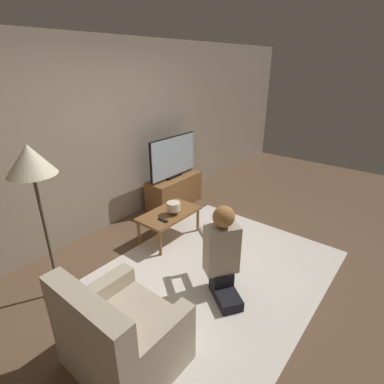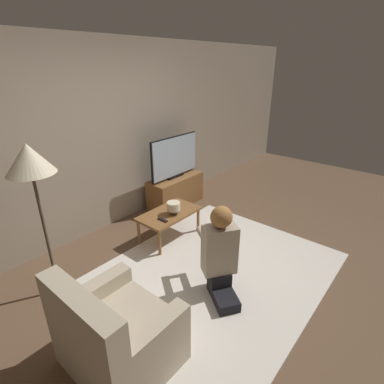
{
  "view_description": "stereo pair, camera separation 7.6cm",
  "coord_description": "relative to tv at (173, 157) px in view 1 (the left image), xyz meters",
  "views": [
    {
      "loc": [
        -2.39,
        -1.57,
        2.27
      ],
      "look_at": [
        0.42,
        0.69,
        0.7
      ],
      "focal_mm": 28.0,
      "sensor_mm": 36.0,
      "label": 1
    },
    {
      "loc": [
        -2.34,
        -1.62,
        2.27
      ],
      "look_at": [
        0.42,
        0.69,
        0.7
      ],
      "focal_mm": 28.0,
      "sensor_mm": 36.0,
      "label": 2
    }
  ],
  "objects": [
    {
      "name": "tv",
      "position": [
        0.0,
        0.0,
        0.0
      ],
      "size": [
        1.02,
        0.08,
        0.68
      ],
      "color": "black",
      "rests_on": "tv_stand"
    },
    {
      "name": "remote",
      "position": [
        -1.04,
        -0.75,
        -0.45
      ],
      "size": [
        0.04,
        0.15,
        0.02
      ],
      "color": "black",
      "rests_on": "coffee_table"
    },
    {
      "name": "table_lamp",
      "position": [
        -0.82,
        -0.73,
        -0.36
      ],
      "size": [
        0.18,
        0.18,
        0.17
      ],
      "color": "#4C3823",
      "rests_on": "coffee_table"
    },
    {
      "name": "tv_stand",
      "position": [
        0.0,
        -0.0,
        -0.6
      ],
      "size": [
        1.0,
        0.4,
        0.51
      ],
      "color": "brown",
      "rests_on": "ground_plane"
    },
    {
      "name": "wall_back",
      "position": [
        -1.05,
        0.34,
        0.44
      ],
      "size": [
        10.0,
        0.06,
        2.6
      ],
      "color": "tan",
      "rests_on": "ground_plane"
    },
    {
      "name": "person_kneeling",
      "position": [
        -1.27,
        -1.8,
        -0.33
      ],
      "size": [
        0.65,
        0.77,
        1.0
      ],
      "rotation": [
        0.0,
        0.0,
        2.53
      ],
      "color": "black",
      "rests_on": "rug"
    },
    {
      "name": "coffee_table",
      "position": [
        -0.83,
        -0.65,
        -0.51
      ],
      "size": [
        0.85,
        0.47,
        0.4
      ],
      "color": "brown",
      "rests_on": "ground_plane"
    },
    {
      "name": "ground_plane",
      "position": [
        -1.05,
        -1.59,
        -0.86
      ],
      "size": [
        10.0,
        10.0,
        0.0
      ],
      "primitive_type": "plane",
      "color": "brown"
    },
    {
      "name": "rug",
      "position": [
        -1.05,
        -1.59,
        -0.85
      ],
      "size": [
        2.77,
        2.23,
        0.02
      ],
      "color": "silver",
      "rests_on": "ground_plane"
    },
    {
      "name": "floor_lamp",
      "position": [
        -2.37,
        -0.47,
        0.55
      ],
      "size": [
        0.43,
        0.43,
        1.63
      ],
      "color": "#4C4233",
      "rests_on": "ground_plane"
    },
    {
      "name": "armchair",
      "position": [
        -2.47,
        -1.67,
        -0.56
      ],
      "size": [
        0.73,
        0.84,
        0.88
      ],
      "rotation": [
        0.0,
        0.0,
        1.57
      ],
      "color": "#B7A88E",
      "rests_on": "ground_plane"
    }
  ]
}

